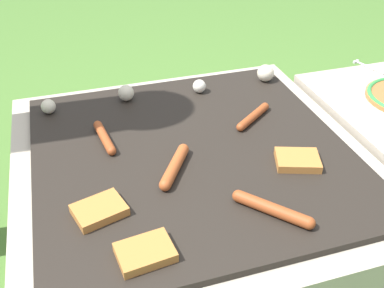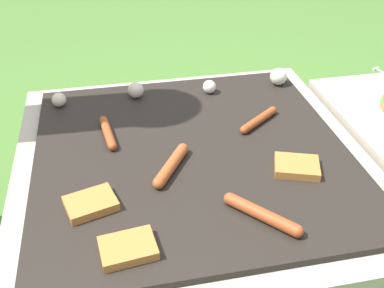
{
  "view_description": "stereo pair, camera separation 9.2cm",
  "coord_description": "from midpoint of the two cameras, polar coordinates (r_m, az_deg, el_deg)",
  "views": [
    {
      "loc": [
        -0.27,
        -0.88,
        1.08
      ],
      "look_at": [
        0.0,
        0.0,
        0.44
      ],
      "focal_mm": 42.0,
      "sensor_mm": 36.0,
      "label": 1
    },
    {
      "loc": [
        -0.18,
        -0.91,
        1.08
      ],
      "look_at": [
        0.0,
        0.0,
        0.44
      ],
      "focal_mm": 42.0,
      "sensor_mm": 36.0,
      "label": 2
    }
  ],
  "objects": [
    {
      "name": "mushroom_row",
      "position": [
        1.39,
        -3.15,
        7.33
      ],
      "size": [
        0.73,
        0.06,
        0.05
      ],
      "color": "beige",
      "rests_on": "grill"
    },
    {
      "name": "ground_plane",
      "position": [
        1.42,
        -1.91,
        -14.74
      ],
      "size": [
        14.0,
        14.0,
        0.0
      ],
      "primitive_type": "plane",
      "color": "#47702D"
    },
    {
      "name": "sausage_front_center",
      "position": [
        1.19,
        -13.24,
        0.76
      ],
      "size": [
        0.04,
        0.16,
        0.02
      ],
      "color": "#93421E",
      "rests_on": "grill"
    },
    {
      "name": "fork_utensil",
      "position": [
        1.63,
        21.05,
        8.63
      ],
      "size": [
        0.08,
        0.21,
        0.01
      ],
      "color": "silver",
      "rests_on": "side_ledge"
    },
    {
      "name": "sausage_back_center",
      "position": [
        1.06,
        -4.69,
        -2.9
      ],
      "size": [
        0.11,
        0.15,
        0.03
      ],
      "color": "#A34C23",
      "rests_on": "grill"
    },
    {
      "name": "bread_slice_right",
      "position": [
        1.11,
        10.96,
        -2.09
      ],
      "size": [
        0.12,
        0.11,
        0.02
      ],
      "color": "#B27033",
      "rests_on": "grill"
    },
    {
      "name": "grill",
      "position": [
        1.27,
        -2.09,
        -8.66
      ],
      "size": [
        0.89,
        0.89,
        0.42
      ],
      "color": "#A89E8C",
      "rests_on": "ground_plane"
    },
    {
      "name": "sausage_mid_left",
      "position": [
        0.96,
        7.46,
        -8.29
      ],
      "size": [
        0.13,
        0.15,
        0.03
      ],
      "color": "#93421E",
      "rests_on": "grill"
    },
    {
      "name": "sausage_front_left",
      "position": [
        1.26,
        5.71,
        3.45
      ],
      "size": [
        0.13,
        0.1,
        0.02
      ],
      "color": "#93421E",
      "rests_on": "grill"
    },
    {
      "name": "bread_slice_left",
      "position": [
        0.88,
        -9.03,
        -13.55
      ],
      "size": [
        0.11,
        0.09,
        0.02
      ],
      "color": "#B27033",
      "rests_on": "grill"
    },
    {
      "name": "bread_slice_center",
      "position": [
        0.98,
        -14.36,
        -8.22
      ],
      "size": [
        0.12,
        0.11,
        0.02
      ],
      "color": "#B27033",
      "rests_on": "grill"
    }
  ]
}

